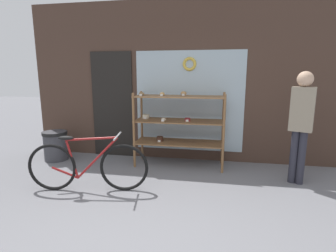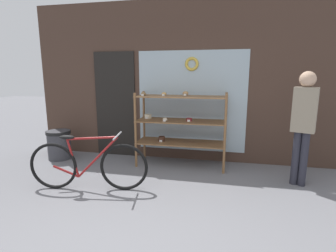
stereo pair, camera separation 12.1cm
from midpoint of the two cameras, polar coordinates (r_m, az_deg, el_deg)
The scene contains 6 objects.
ground_plane at distance 2.86m, azimuth -6.27°, elevation -24.47°, with size 30.00×30.00×0.00m, color slate.
storefront_facade at distance 5.09m, azimuth 3.22°, elevation 9.15°, with size 5.97×0.13×3.02m.
display_case at distance 4.74m, azimuth 3.27°, elevation 1.01°, with size 1.61×0.56×1.36m.
bicycle at distance 3.99m, azimuth -16.19°, elevation -8.18°, with size 1.72×0.47×0.83m.
pedestrian at distance 4.34m, azimuth 28.15°, elevation 1.24°, with size 0.36×0.28×1.71m.
trash_bin at distance 5.63m, azimuth -22.04°, elevation -3.54°, with size 0.47×0.47×0.57m.
Camera 2 is at (0.83, -2.18, 1.67)m, focal length 28.00 mm.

